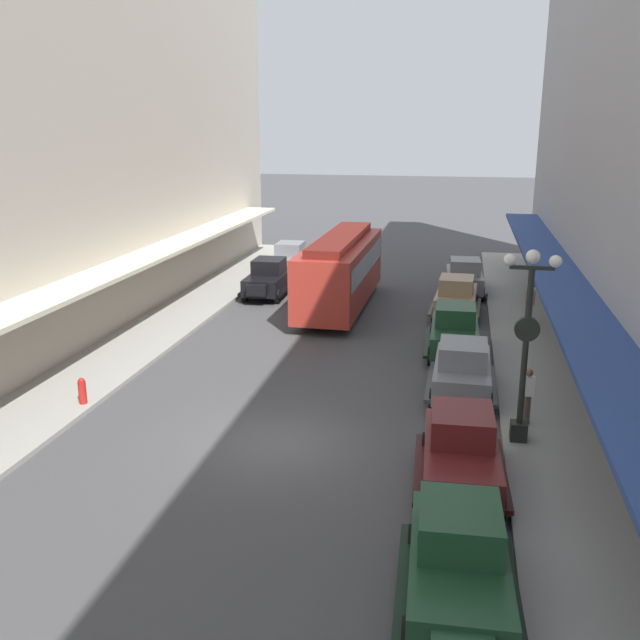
{
  "coord_description": "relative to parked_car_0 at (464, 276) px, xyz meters",
  "views": [
    {
      "loc": [
        4.61,
        -16.73,
        8.34
      ],
      "look_at": [
        0.0,
        6.0,
        1.8
      ],
      "focal_mm": 39.32,
      "sensor_mm": 36.0,
      "label": 1
    }
  ],
  "objects": [
    {
      "name": "ground_plane",
      "position": [
        -4.88,
        -18.42,
        -0.94
      ],
      "size": [
        200.0,
        200.0,
        0.0
      ],
      "primitive_type": "plane",
      "color": "#424244"
    },
    {
      "name": "sidewalk_left",
      "position": [
        -12.38,
        -18.42,
        -0.87
      ],
      "size": [
        3.0,
        60.0,
        0.15
      ],
      "primitive_type": "cube",
      "color": "#99968E",
      "rests_on": "ground"
    },
    {
      "name": "sidewalk_right",
      "position": [
        2.62,
        -18.42,
        -0.87
      ],
      "size": [
        3.0,
        60.0,
        0.15
      ],
      "primitive_type": "cube",
      "color": "#99968E",
      "rests_on": "ground"
    },
    {
      "name": "parked_car_0",
      "position": [
        0.0,
        0.0,
        0.0
      ],
      "size": [
        2.3,
        4.32,
        1.84
      ],
      "color": "slate",
      "rests_on": "ground"
    },
    {
      "name": "parked_car_1",
      "position": [
        -0.0,
        -24.17,
        0.0
      ],
      "size": [
        2.28,
        4.31,
        1.84
      ],
      "color": "#193D23",
      "rests_on": "ground"
    },
    {
      "name": "parked_car_2",
      "position": [
        -0.31,
        -9.82,
        0.0
      ],
      "size": [
        2.2,
        4.28,
        1.84
      ],
      "color": "#193D23",
      "rests_on": "ground"
    },
    {
      "name": "parked_car_3",
      "position": [
        0.0,
        -19.8,
        0.0
      ],
      "size": [
        2.28,
        4.31,
        1.84
      ],
      "color": "#591919",
      "rests_on": "ground"
    },
    {
      "name": "parked_car_4",
      "position": [
        -9.57,
        -2.3,
        0.0
      ],
      "size": [
        2.22,
        4.29,
        1.84
      ],
      "color": "black",
      "rests_on": "ground"
    },
    {
      "name": "parked_car_5",
      "position": [
        -0.34,
        -4.37,
        0.0
      ],
      "size": [
        2.3,
        4.32,
        1.84
      ],
      "color": "#997F5B",
      "rests_on": "ground"
    },
    {
      "name": "parked_car_6",
      "position": [
        -0.01,
        -14.0,
        0.0
      ],
      "size": [
        2.18,
        4.27,
        1.84
      ],
      "color": "slate",
      "rests_on": "ground"
    },
    {
      "name": "parked_car_7",
      "position": [
        -9.71,
        3.1,
        0.0
      ],
      "size": [
        2.2,
        4.28,
        1.84
      ],
      "color": "slate",
      "rests_on": "ground"
    },
    {
      "name": "streetcar",
      "position": [
        -5.62,
        -4.04,
        0.96
      ],
      "size": [
        2.63,
        9.63,
        3.46
      ],
      "color": "#A52D23",
      "rests_on": "ground"
    },
    {
      "name": "lamp_post_with_clock",
      "position": [
        1.52,
        -17.22,
        2.04
      ],
      "size": [
        1.42,
        0.44,
        5.16
      ],
      "color": "black",
      "rests_on": "sidewalk_right"
    },
    {
      "name": "fire_hydrant",
      "position": [
        -11.23,
        -17.24,
        -0.38
      ],
      "size": [
        0.24,
        0.24,
        0.82
      ],
      "color": "#B21E19",
      "rests_on": "sidewalk_left"
    },
    {
      "name": "pedestrian_0",
      "position": [
        2.71,
        -5.58,
        0.07
      ],
      "size": [
        0.36,
        0.28,
        1.67
      ],
      "color": "#2D2D33",
      "rests_on": "sidewalk_right"
    },
    {
      "name": "pedestrian_1",
      "position": [
        1.79,
        -16.1,
        0.05
      ],
      "size": [
        0.36,
        0.24,
        1.64
      ],
      "color": "#4C4238",
      "rests_on": "sidewalk_right"
    }
  ]
}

